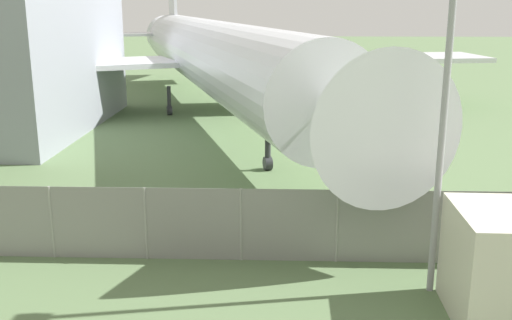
{
  "coord_description": "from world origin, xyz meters",
  "views": [
    {
      "loc": [
        0.95,
        -5.17,
        6.72
      ],
      "look_at": [
        0.29,
        12.71,
        2.0
      ],
      "focal_mm": 42.0,
      "sensor_mm": 36.0,
      "label": 1
    }
  ],
  "objects": [
    {
      "name": "perimeter_fence",
      "position": [
        0.0,
        9.71,
        1.01
      ],
      "size": [
        56.07,
        0.07,
        2.01
      ],
      "color": "gray",
      "rests_on": "ground"
    },
    {
      "name": "airplane",
      "position": [
        -3.05,
        30.46,
        3.71
      ],
      "size": [
        36.42,
        44.43,
        11.71
      ],
      "rotation": [
        0.0,
        0.0,
        -1.27
      ],
      "color": "silver",
      "rests_on": "ground"
    },
    {
      "name": "light_mast",
      "position": [
        4.66,
        8.14,
        5.27
      ],
      "size": [
        0.44,
        0.44,
        8.76
      ],
      "color": "#99999E",
      "rests_on": "ground"
    }
  ]
}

